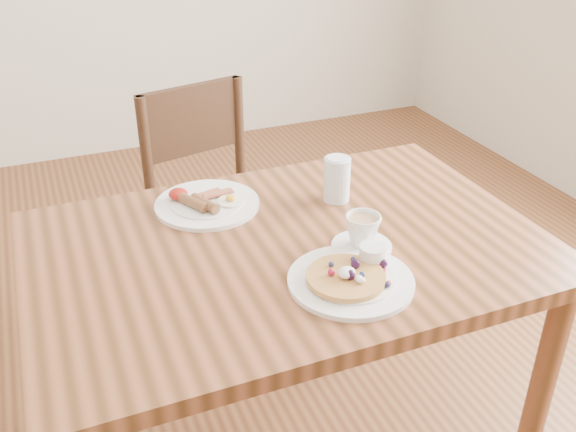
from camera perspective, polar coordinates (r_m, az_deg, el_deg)
The scene contains 6 objects.
dining_table at distance 1.56m, azimuth 0.00°, elevation -5.41°, with size 1.20×0.80×0.75m.
chair_far at distance 2.23m, azimuth -6.47°, elevation 1.04°, with size 0.50×0.50×0.88m.
pancake_plate at distance 1.37m, azimuth 5.71°, elevation -5.39°, with size 0.27×0.27×0.06m.
breakfast_plate at distance 1.67m, azimuth -7.34°, elevation 1.16°, with size 0.27×0.27×0.04m.
teacup_saucer at distance 1.48m, azimuth 6.63°, elevation -1.58°, with size 0.14×0.14×0.08m.
water_glass at distance 1.68m, azimuth 4.36°, elevation 3.28°, with size 0.07×0.07×0.12m, color silver.
Camera 1 is at (-0.49, -1.19, 1.54)m, focal length 40.00 mm.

